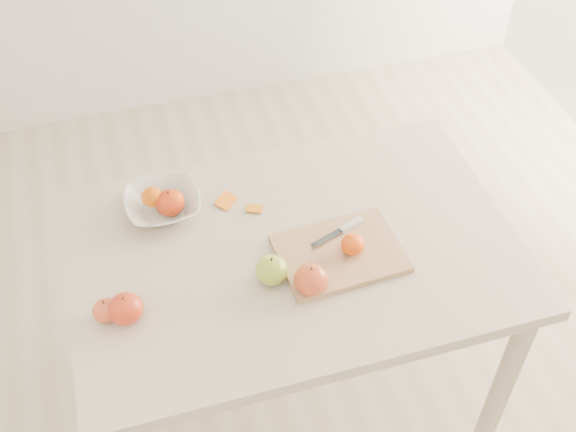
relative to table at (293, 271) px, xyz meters
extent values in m
plane|color=#C6B293|center=(0.00, 0.00, -0.65)|extent=(3.50, 3.50, 0.00)
cube|color=beige|center=(0.00, 0.00, 0.08)|extent=(1.20, 0.80, 0.04)
cylinder|color=#BCAA8E|center=(-0.54, 0.34, -0.30)|extent=(0.06, 0.06, 0.71)
cylinder|color=#BCAA8E|center=(0.54, 0.34, -0.30)|extent=(0.06, 0.06, 0.71)
cylinder|color=#BCAA8E|center=(0.54, -0.34, -0.30)|extent=(0.06, 0.06, 0.71)
cube|color=tan|center=(0.11, -0.06, 0.11)|extent=(0.33, 0.25, 0.02)
ellipsoid|color=#DD5307|center=(0.14, -0.07, 0.14)|extent=(0.06, 0.06, 0.05)
imported|color=silver|center=(-0.31, 0.24, 0.12)|extent=(0.21, 0.21, 0.05)
ellipsoid|color=#CE5F07|center=(-0.33, 0.25, 0.15)|extent=(0.06, 0.06, 0.05)
ellipsoid|color=#D74107|center=(-0.28, 0.22, 0.15)|extent=(0.06, 0.06, 0.05)
cube|color=orange|center=(-0.13, 0.22, 0.10)|extent=(0.07, 0.07, 0.01)
cube|color=orange|center=(-0.06, 0.17, 0.10)|extent=(0.05, 0.05, 0.01)
cube|color=silver|center=(0.17, 0.01, 0.12)|extent=(0.08, 0.04, 0.01)
cube|color=#373A3F|center=(0.09, -0.02, 0.12)|extent=(0.09, 0.05, 0.00)
ellipsoid|color=olive|center=(-0.09, -0.09, 0.14)|extent=(0.08, 0.08, 0.08)
ellipsoid|color=maroon|center=(0.00, -0.15, 0.14)|extent=(0.09, 0.09, 0.08)
ellipsoid|color=maroon|center=(-0.29, 0.22, 0.14)|extent=(0.08, 0.08, 0.07)
ellipsoid|color=maroon|center=(-0.46, -0.11, 0.14)|extent=(0.09, 0.09, 0.08)
ellipsoid|color=#A61D20|center=(-0.50, -0.09, 0.13)|extent=(0.06, 0.06, 0.06)
camera|label=1|loc=(-0.38, -1.23, 1.54)|focal=45.00mm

